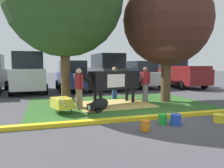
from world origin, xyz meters
The scene contains 20 objects.
ground_plane centered at (0.00, 0.00, 0.00)m, with size 80.00×80.00×0.00m, color #424247.
grass_island centered at (-0.44, 2.40, 0.01)m, with size 7.76×5.13×0.02m, color #2D5B23.
curb_yellow centered at (-0.44, -0.31, 0.06)m, with size 8.96×0.24×0.12m, color yellow.
hay_bedding centered at (-0.72, 2.40, 0.03)m, with size 3.20×2.40×0.04m, color tan.
shade_tree_right centered at (1.90, 2.51, 3.77)m, with size 4.10×4.10×5.84m.
cow_holstein centered at (-0.73, 2.57, 1.07)m, with size 3.06×1.32×1.52m.
calf_lying centered at (-1.63, 1.40, 0.24)m, with size 1.13×1.17×0.48m.
person_handler centered at (-2.32, 1.87, 0.88)m, with size 0.34×0.49×1.63m.
person_visitor_near centered at (0.90, 2.63, 0.89)m, with size 0.34×0.49×1.66m.
person_visitor_far centered at (-0.19, 3.99, 0.88)m, with size 0.53×0.34×1.65m.
wheelbarrow centered at (-3.03, 1.31, 0.39)m, with size 0.91×1.61×0.63m.
bucket_orange centered at (-1.02, -1.40, 0.15)m, with size 0.27×0.27×0.29m.
bucket_green centered at (-0.24, -0.95, 0.16)m, with size 0.27×0.27×0.30m.
bucket_blue centered at (0.08, -1.14, 0.17)m, with size 0.33×0.33×0.32m.
bucket_yellow centered at (1.50, -1.30, 0.13)m, with size 0.34×0.34×0.25m.
suv_black centered at (-4.56, 8.16, 1.27)m, with size 2.23×4.66×2.52m.
sedan_blue centered at (-1.82, 8.26, 0.98)m, with size 2.13×4.45×2.02m.
suv_dark_grey centered at (0.73, 8.63, 1.27)m, with size 2.23×4.66×2.52m.
sedan_silver centered at (3.49, 8.74, 0.98)m, with size 2.13×4.45×2.02m.
pickup_truck_maroon centered at (6.44, 8.38, 1.11)m, with size 2.35×5.46×2.42m.
Camera 1 is at (-3.57, -6.65, 1.79)m, focal length 35.08 mm.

